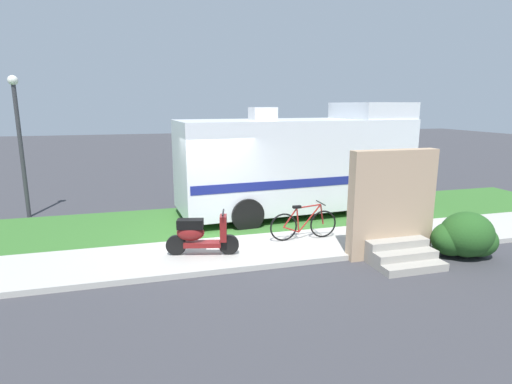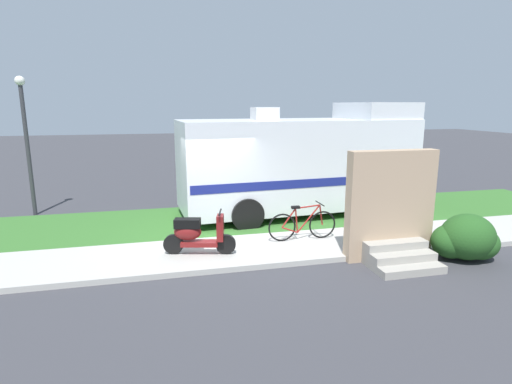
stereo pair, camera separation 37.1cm
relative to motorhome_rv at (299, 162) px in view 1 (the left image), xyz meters
name	(u,v)px [view 1 (the left image)]	position (x,y,z in m)	size (l,w,h in m)	color
ground_plane	(212,240)	(-3.01, -1.80, -1.62)	(80.00, 80.00, 0.00)	#38383D
sidewalk	(220,254)	(-3.01, -3.00, -1.56)	(24.00, 2.00, 0.12)	#ADAAA3
grass_strip	(203,222)	(-3.01, -0.30, -1.58)	(24.00, 3.40, 0.08)	#336628
motorhome_rv	(299,162)	(0.00, 0.00, 0.00)	(7.22, 2.96, 3.41)	silver
scooter	(199,234)	(-3.48, -3.07, -1.04)	(1.57, 0.63, 0.97)	black
bicycle	(304,224)	(-0.90, -2.70, -1.12)	(1.71, 0.52, 0.90)	black
pickup_truck_near	(291,162)	(1.39, 4.39, -0.65)	(5.76, 2.38, 1.82)	silver
porch_steps	(394,216)	(0.65, -4.09, -0.65)	(2.00, 1.26, 2.40)	#9E998E
bush_by_porch	(465,237)	(2.23, -4.49, -1.15)	(1.42, 1.06, 1.01)	#23511E
bottle_green	(406,230)	(1.75, -3.05, -1.39)	(0.06, 0.06, 0.25)	#B2B2B7
street_lamp_post	(19,133)	(-8.01, 1.80, 0.91)	(0.28, 0.28, 4.16)	#333338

